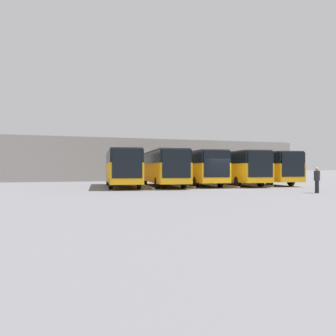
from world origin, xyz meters
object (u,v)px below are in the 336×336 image
Objects in this scene: bus_0 at (262,167)px; bus_4 at (122,167)px; bus_1 at (233,167)px; pedestrian at (317,179)px; bus_2 at (197,167)px; bus_3 at (162,167)px.

bus_4 is at bearing 6.78° from bus_0.
bus_0 is 1.00× the size of bus_1.
bus_1 and bus_4 have the same top height.
bus_0 is 12.70m from pedestrian.
bus_2 is at bearing -3.41° from bus_1.
bus_3 is 3.83m from bus_4.
pedestrian is at bearing 113.32° from bus_2.
bus_2 is 3.88m from bus_3.
bus_1 is 1.00× the size of bus_3.
bus_2 is 1.00× the size of bus_3.
bus_0 and bus_2 have the same top height.
bus_1 is 11.45m from bus_4.
bus_4 is (11.44, -0.30, 0.00)m from bus_1.
pedestrian is at bearing 95.88° from bus_1.
bus_1 and bus_3 have the same top height.
pedestrian is at bearing 78.34° from bus_0.
bus_2 and bus_4 have the same top height.
bus_2 is 1.00× the size of bus_4.
bus_3 is at bearing 16.07° from bus_2.
bus_0 is 3.86m from bus_1.
pedestrian is (-3.83, 12.13, -0.90)m from bus_2.
bus_2 is 6.61× the size of pedestrian.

